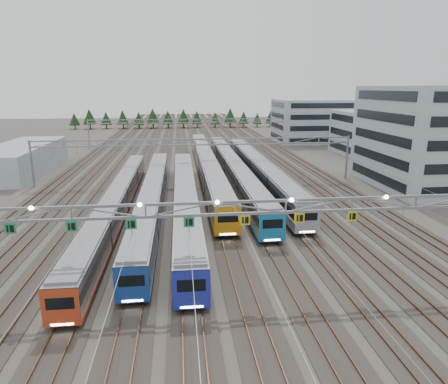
{
  "coord_description": "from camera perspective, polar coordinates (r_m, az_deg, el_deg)",
  "views": [
    {
      "loc": [
        -2.81,
        -30.19,
        16.65
      ],
      "look_at": [
        2.73,
        19.42,
        3.5
      ],
      "focal_mm": 32.0,
      "sensor_mm": 36.0,
      "label": 1
    }
  ],
  "objects": [
    {
      "name": "depot_bldg_south",
      "position": [
        76.68,
        27.42,
        6.96
      ],
      "size": [
        18.0,
        22.0,
        16.85
      ],
      "primitive_type": "cube",
      "color": "#93A3AF",
      "rests_on": "ground"
    },
    {
      "name": "west_shed",
      "position": [
        90.16,
        -26.96,
        4.26
      ],
      "size": [
        10.0,
        30.0,
        5.43
      ],
      "primitive_type": "cube",
      "color": "#93A3AF",
      "rests_on": "ground"
    },
    {
      "name": "depot_bldg_mid",
      "position": [
        108.56,
        19.78,
        7.97
      ],
      "size": [
        14.0,
        16.0,
        10.85
      ],
      "primitive_type": "cube",
      "color": "#93A3AF",
      "rests_on": "ground"
    },
    {
      "name": "train_c",
      "position": [
        54.59,
        -5.55,
        -0.75
      ],
      "size": [
        2.86,
        52.06,
        3.73
      ],
      "color": "black",
      "rests_on": "ground"
    },
    {
      "name": "gantry_far",
      "position": [
        115.68,
        -5.02,
        9.61
      ],
      "size": [
        56.36,
        0.36,
        8.0
      ],
      "color": "gray",
      "rests_on": "ground"
    },
    {
      "name": "train_f",
      "position": [
        72.88,
        4.89,
        3.27
      ],
      "size": [
        2.99,
        57.93,
        3.9
      ],
      "color": "black",
      "rests_on": "ground"
    },
    {
      "name": "depot_bldg_north",
      "position": [
        129.4,
        12.41,
        9.91
      ],
      "size": [
        22.0,
        18.0,
        12.95
      ],
      "primitive_type": "cube",
      "color": "#93A3AF",
      "rests_on": "ground"
    },
    {
      "name": "track_bed",
      "position": [
        131.1,
        -5.15,
        8.06
      ],
      "size": [
        54.0,
        260.0,
        5.42
      ],
      "color": "#2D2823",
      "rests_on": "ground"
    },
    {
      "name": "train_e",
      "position": [
        73.45,
        1.24,
        3.39
      ],
      "size": [
        2.96,
        64.57,
        3.86
      ],
      "color": "black",
      "rests_on": "ground"
    },
    {
      "name": "treeline",
      "position": [
        170.89,
        -3.66,
        10.56
      ],
      "size": [
        106.4,
        5.6,
        7.02
      ],
      "color": "#332114",
      "rests_on": "ground"
    },
    {
      "name": "ground",
      "position": [
        34.59,
        -0.95,
        -14.02
      ],
      "size": [
        400.0,
        400.0,
        0.0
      ],
      "primitive_type": "plane",
      "color": "#47423A",
      "rests_on": "ground"
    },
    {
      "name": "train_b",
      "position": [
        56.32,
        -10.16,
        -0.53
      ],
      "size": [
        2.73,
        52.42,
        3.55
      ],
      "color": "black",
      "rests_on": "ground"
    },
    {
      "name": "train_a",
      "position": [
        55.2,
        -14.93,
        -1.19
      ],
      "size": [
        2.62,
        54.29,
        3.41
      ],
      "color": "black",
      "rests_on": "ground"
    },
    {
      "name": "gantry_near",
      "position": [
        31.67,
        -1.07,
        -2.82
      ],
      "size": [
        56.36,
        0.61,
        8.08
      ],
      "color": "gray",
      "rests_on": "ground"
    },
    {
      "name": "gantry_mid",
      "position": [
        70.99,
        -4.06,
        6.41
      ],
      "size": [
        56.36,
        0.36,
        8.0
      ],
      "color": "gray",
      "rests_on": "ground"
    },
    {
      "name": "train_d",
      "position": [
        76.73,
        -2.48,
        3.94
      ],
      "size": [
        3.08,
        67.79,
        4.02
      ],
      "color": "black",
      "rests_on": "ground"
    }
  ]
}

